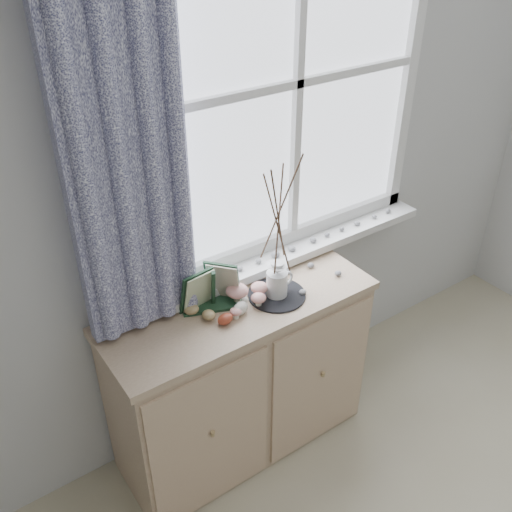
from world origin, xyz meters
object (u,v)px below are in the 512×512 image
at_px(sideboard, 242,377).
at_px(botanical_book, 215,290).
at_px(twig_pitcher, 279,215).
at_px(toadstool_cluster, 246,293).

distance_m(sideboard, botanical_book, 0.54).
xyz_separation_m(botanical_book, twig_pitcher, (0.26, -0.07, 0.29)).
xyz_separation_m(sideboard, toadstool_cluster, (0.03, -0.01, 0.47)).
xyz_separation_m(botanical_book, toadstool_cluster, (0.13, -0.04, -0.05)).
bearing_deg(twig_pitcher, toadstool_cluster, 165.27).
bearing_deg(twig_pitcher, sideboard, 165.51).
distance_m(toadstool_cluster, twig_pitcher, 0.37).
height_order(sideboard, toadstool_cluster, toadstool_cluster).
xyz_separation_m(sideboard, twig_pitcher, (0.16, -0.04, 0.82)).
height_order(botanical_book, toadstool_cluster, botanical_book).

